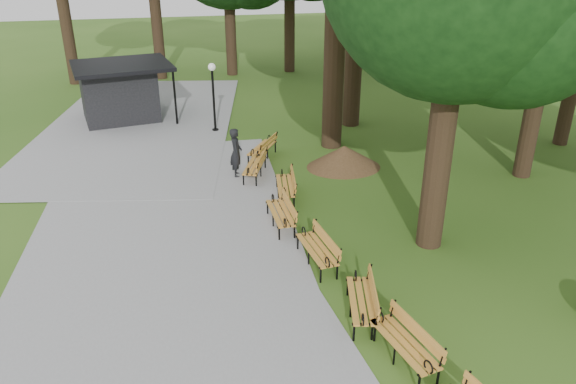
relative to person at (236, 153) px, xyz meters
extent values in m
plane|color=#325919|center=(1.24, -7.29, -0.89)|extent=(100.00, 100.00, 0.00)
cube|color=gray|center=(-2.76, -4.29, -0.86)|extent=(12.00, 38.00, 0.06)
imported|color=black|center=(0.00, 0.00, 0.00)|extent=(0.46, 0.67, 1.77)
cylinder|color=black|center=(-0.31, 5.11, 0.47)|extent=(0.10, 0.10, 2.71)
sphere|color=white|center=(-0.31, 5.11, 1.92)|extent=(0.32, 0.32, 0.32)
cone|color=#47301C|center=(3.96, 0.03, -0.47)|extent=(2.30, 2.30, 0.83)
cylinder|color=black|center=(4.63, -5.82, 2.48)|extent=(0.70, 0.70, 6.72)
cylinder|color=black|center=(9.94, -2.02, 2.42)|extent=(0.60, 0.60, 6.60)
cylinder|color=black|center=(4.14, 2.31, 3.46)|extent=(0.80, 0.80, 8.69)
cylinder|color=black|center=(5.75, 4.82, 3.58)|extent=(0.76, 0.76, 8.92)
cylinder|color=black|center=(13.40, 0.64, 1.98)|extent=(0.56, 0.56, 5.73)
camera|label=1|loc=(-1.95, -18.19, 6.96)|focal=34.73mm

